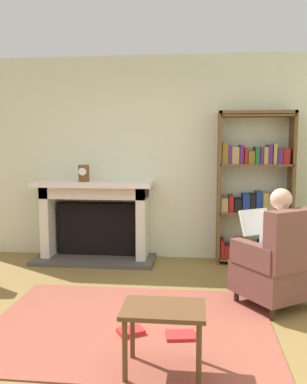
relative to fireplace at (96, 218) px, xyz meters
name	(u,v)px	position (x,y,z in m)	size (l,w,h in m)	color
ground	(124,343)	(0.79, -2.30, -0.56)	(14.00, 14.00, 0.00)	olive
back_wall	(157,158)	(0.79, 0.25, 0.79)	(5.60, 0.10, 2.70)	beige
area_rug	(130,325)	(0.79, -2.00, -0.56)	(2.40, 1.80, 0.01)	brown
fireplace	(96,218)	(0.00, 0.00, 0.00)	(1.58, 0.64, 1.06)	#4C4742
mantel_clock	(84,173)	(-0.12, -0.10, 0.60)	(0.14, 0.14, 0.21)	brown
bookshelf	(255,193)	(2.08, 0.03, 0.35)	(0.95, 0.32, 1.95)	brown
armchair_reading	(280,264)	(2.13, -1.46, -0.14)	(0.88, 0.88, 0.97)	#331E14
seated_reader	(272,241)	(2.06, -1.36, 0.06)	(0.56, 0.59, 1.14)	silver
side_table	(164,318)	(1.14, -2.69, -0.17)	(0.56, 0.39, 0.46)	brown
scattered_books	(155,333)	(1.02, -2.17, -0.54)	(0.66, 0.24, 0.04)	red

